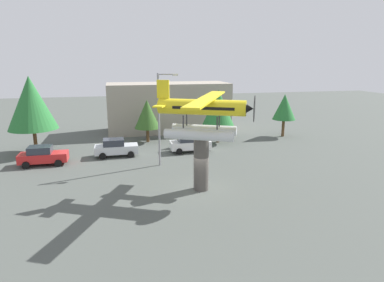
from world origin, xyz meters
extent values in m
plane|color=#4C514C|center=(0.00, 0.00, 0.00)|extent=(140.00, 140.00, 0.00)
cylinder|color=#4C4742|center=(0.00, 0.00, 2.00)|extent=(1.10, 1.10, 3.99)
cylinder|color=silver|center=(-0.43, -0.90, 4.34)|extent=(4.63, 2.72, 0.70)
cylinder|color=#333338|center=(0.86, -0.97, 5.14)|extent=(0.13, 0.13, 0.90)
cylinder|color=#333338|center=(-1.30, 0.07, 5.14)|extent=(0.13, 0.13, 0.90)
cylinder|color=silver|center=(0.43, 0.90, 4.34)|extent=(4.63, 2.72, 0.70)
cylinder|color=#333338|center=(1.30, -0.07, 5.14)|extent=(0.13, 0.13, 0.90)
cylinder|color=#333338|center=(-0.86, 0.97, 5.14)|extent=(0.13, 0.13, 0.90)
cylinder|color=yellow|center=(0.00, 0.00, 6.14)|extent=(6.06, 3.69, 1.10)
cube|color=black|center=(0.18, -0.09, 6.14)|extent=(4.40, 2.91, 0.20)
cone|color=#262628|center=(2.93, -1.41, 6.14)|extent=(1.01, 1.10, 0.88)
cylinder|color=black|center=(3.29, -1.59, 6.14)|extent=(0.82, 1.64, 1.80)
cube|color=yellow|center=(0.36, -0.17, 6.75)|extent=(5.51, 9.84, 0.12)
cube|color=yellow|center=(-2.52, 1.22, 6.24)|extent=(1.85, 2.83, 0.10)
cube|color=yellow|center=(-2.52, 1.22, 7.34)|extent=(0.86, 0.50, 1.30)
cube|color=red|center=(-12.53, 9.07, 0.72)|extent=(4.20, 1.70, 0.80)
cube|color=#2D333D|center=(-12.78, 9.07, 1.44)|extent=(2.00, 1.56, 0.64)
cylinder|color=black|center=(-11.18, 8.17, 0.32)|extent=(0.64, 0.22, 0.64)
cylinder|color=black|center=(-11.18, 9.97, 0.32)|extent=(0.64, 0.22, 0.64)
cylinder|color=black|center=(-13.88, 8.17, 0.32)|extent=(0.64, 0.22, 0.64)
cylinder|color=black|center=(-13.88, 9.97, 0.32)|extent=(0.64, 0.22, 0.64)
cube|color=silver|center=(-6.01, 10.53, 0.72)|extent=(4.20, 1.70, 0.80)
cube|color=#2D333D|center=(-6.26, 10.53, 1.44)|extent=(2.00, 1.56, 0.64)
cylinder|color=black|center=(-4.66, 9.63, 0.32)|extent=(0.64, 0.22, 0.64)
cylinder|color=black|center=(-4.66, 11.43, 0.32)|extent=(0.64, 0.22, 0.64)
cylinder|color=black|center=(-7.36, 9.63, 0.32)|extent=(0.64, 0.22, 0.64)
cylinder|color=black|center=(-7.36, 11.43, 0.32)|extent=(0.64, 0.22, 0.64)
cube|color=white|center=(1.56, 10.56, 0.72)|extent=(4.20, 1.70, 0.80)
cube|color=#2D333D|center=(1.31, 10.56, 1.44)|extent=(2.00, 1.56, 0.64)
cylinder|color=black|center=(2.91, 9.66, 0.32)|extent=(0.64, 0.22, 0.64)
cylinder|color=black|center=(2.91, 11.46, 0.32)|extent=(0.64, 0.22, 0.64)
cylinder|color=black|center=(0.21, 9.66, 0.32)|extent=(0.64, 0.22, 0.64)
cylinder|color=black|center=(0.21, 11.46, 0.32)|extent=(0.64, 0.22, 0.64)
cylinder|color=gray|center=(-2.19, 6.58, 4.14)|extent=(0.18, 0.18, 8.27)
cylinder|color=gray|center=(-1.39, 6.58, 8.17)|extent=(1.60, 0.12, 0.12)
cube|color=silver|center=(-0.69, 6.58, 8.12)|extent=(0.50, 0.28, 0.20)
cube|color=#9E9384|center=(1.07, 22.00, 3.20)|extent=(15.96, 6.30, 6.41)
cylinder|color=brown|center=(-14.10, 13.53, 1.27)|extent=(0.36, 0.36, 2.53)
cone|color=#287033|center=(-14.10, 13.53, 5.20)|extent=(4.81, 4.81, 5.34)
cylinder|color=brown|center=(-2.38, 15.88, 0.83)|extent=(0.36, 0.36, 1.65)
cone|color=#335B23|center=(-2.38, 15.88, 3.30)|extent=(2.97, 2.97, 3.30)
cylinder|color=brown|center=(5.57, 13.89, 0.96)|extent=(0.36, 0.36, 1.93)
cone|color=#287033|center=(5.57, 13.89, 4.02)|extent=(3.77, 3.77, 4.19)
cylinder|color=brown|center=(14.50, 15.05, 1.08)|extent=(0.36, 0.36, 2.16)
cone|color=#287033|center=(14.50, 15.05, 3.72)|extent=(2.82, 2.82, 3.13)
camera|label=1|loc=(-5.86, -22.64, 9.33)|focal=31.39mm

